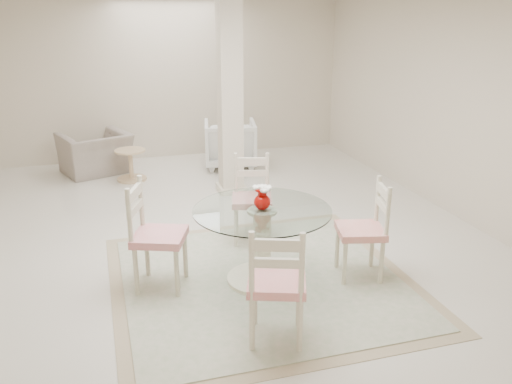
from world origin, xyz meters
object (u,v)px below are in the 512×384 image
object	(u,v)px
dining_chair_south	(277,277)
recliner_taupe	(96,153)
column	(230,97)
side_table	(131,166)
dining_chair_east	(368,223)
dining_table	(262,246)
dining_chair_west	(151,228)
red_vase	(263,197)
armchair_white	(230,144)
dining_chair_north	(252,192)

from	to	relation	value
dining_chair_south	recliner_taupe	xyz separation A→B (m)	(-1.27, 5.18, -0.26)
column	side_table	bearing A→B (deg)	144.16
column	dining_chair_east	distance (m)	3.04
dining_table	dining_chair_west	world-z (taller)	dining_chair_west
dining_chair_west	side_table	xyz separation A→B (m)	(0.05, 3.44, -0.38)
red_vase	dining_table	bearing A→B (deg)	146.31
dining_chair_east	armchair_white	distance (m)	4.15
red_vase	side_table	distance (m)	3.82
armchair_white	side_table	world-z (taller)	armchair_white
side_table	dining_chair_east	bearing A→B (deg)	-62.87
dining_chair_east	side_table	size ratio (longest dim) A/B	2.26
dining_chair_west	armchair_white	world-z (taller)	dining_chair_west
side_table	column	bearing A→B (deg)	-35.84
dining_chair_south	dining_chair_west	bearing A→B (deg)	-36.28
column	armchair_white	world-z (taller)	column
red_vase	dining_chair_east	distance (m)	1.06
red_vase	dining_chair_north	bearing A→B (deg)	79.50
dining_table	dining_chair_west	bearing A→B (deg)	168.91
dining_table	recliner_taupe	size ratio (longest dim) A/B	1.30
dining_table	dining_chair_west	distance (m)	1.05
armchair_white	side_table	bearing A→B (deg)	21.97
column	dining_table	size ratio (longest dim) A/B	2.09
dining_table	armchair_white	world-z (taller)	armchair_white
column	red_vase	bearing A→B (deg)	-97.78
column	side_table	world-z (taller)	column
dining_chair_north	recliner_taupe	distance (m)	3.59
dining_table	recliner_taupe	world-z (taller)	dining_table
dining_chair_south	recliner_taupe	distance (m)	5.34
dining_chair_north	recliner_taupe	xyz separation A→B (m)	(-1.65, 3.18, -0.25)
dining_table	armchair_white	xyz separation A→B (m)	(0.67, 3.95, 0.00)
side_table	armchair_white	bearing A→B (deg)	10.67
dining_chair_east	recliner_taupe	distance (m)	5.02
dining_chair_south	recliner_taupe	size ratio (longest dim) A/B	1.12
dining_table	armchair_white	distance (m)	4.00
column	armchair_white	distance (m)	1.62
side_table	dining_chair_west	bearing A→B (deg)	-90.78
dining_chair_east	dining_chair_south	distance (m)	1.45
column	dining_chair_south	size ratio (longest dim) A/B	2.43
dining_chair_north	dining_chair_south	world-z (taller)	dining_chair_south
red_vase	dining_chair_east	world-z (taller)	dining_chair_east
dining_chair_south	side_table	size ratio (longest dim) A/B	2.33
column	dining_table	xyz separation A→B (m)	(-0.37, -2.68, -0.97)
dining_chair_west	dining_chair_south	world-z (taller)	dining_chair_west
dining_table	dining_chair_north	world-z (taller)	dining_chair_north
dining_chair_north	side_table	bearing A→B (deg)	129.01
dining_chair_east	side_table	bearing A→B (deg)	-139.43
dining_chair_north	recliner_taupe	bearing A→B (deg)	132.93
dining_chair_east	armchair_white	xyz separation A→B (m)	(-0.33, 4.13, -0.19)
armchair_white	side_table	distance (m)	1.67
dining_table	dining_chair_north	distance (m)	1.04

